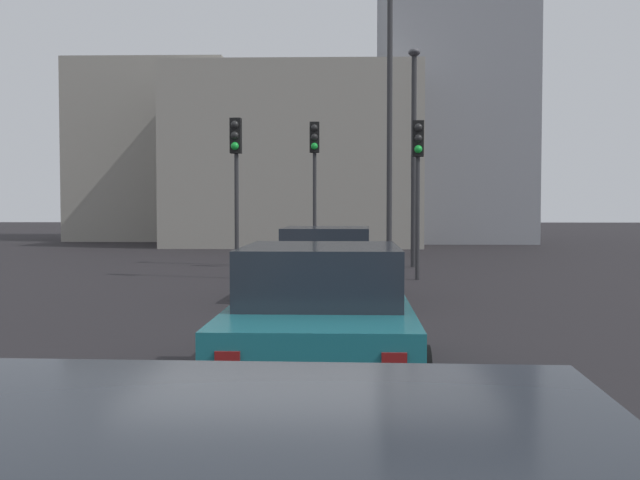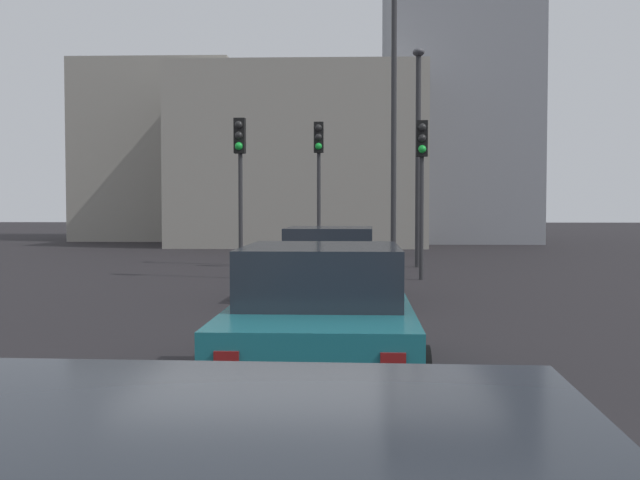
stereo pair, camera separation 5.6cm
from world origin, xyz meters
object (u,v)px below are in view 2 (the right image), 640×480
at_px(car_teal_second, 323,315).
at_px(traffic_light_far_left, 319,164).
at_px(street_lamp_kerbside, 394,89).
at_px(traffic_light_near_right, 422,165).
at_px(car_grey_lead, 330,264).
at_px(traffic_light_near_left, 420,183).
at_px(traffic_light_far_right, 240,163).
at_px(street_lamp_far, 418,137).

distance_m(car_teal_second, traffic_light_far_left, 15.10).
bearing_deg(street_lamp_kerbside, traffic_light_near_right, -171.22).
bearing_deg(car_grey_lead, street_lamp_kerbside, -10.60).
relative_size(traffic_light_near_left, traffic_light_far_right, 0.91).
bearing_deg(traffic_light_far_left, traffic_light_far_right, -30.30).
height_order(traffic_light_far_left, traffic_light_far_right, traffic_light_far_left).
height_order(car_grey_lead, traffic_light_near_left, traffic_light_near_left).
xyz_separation_m(car_teal_second, street_lamp_kerbside, (14.83, -1.61, 4.55)).
height_order(traffic_light_near_right, street_lamp_far, street_lamp_far).
distance_m(traffic_light_far_right, street_lamp_far, 6.35).
bearing_deg(street_lamp_kerbside, car_teal_second, 173.79).
height_order(traffic_light_near_left, street_lamp_far, street_lamp_far).
bearing_deg(traffic_light_near_left, street_lamp_far, -7.02).
relative_size(traffic_light_near_right, street_lamp_far, 0.61).
bearing_deg(traffic_light_far_left, traffic_light_near_left, 150.05).
distance_m(car_teal_second, street_lamp_far, 16.19).
distance_m(car_teal_second, traffic_light_far_right, 12.22).
xyz_separation_m(car_teal_second, traffic_light_near_left, (20.75, -2.91, 1.99)).
height_order(traffic_light_near_left, traffic_light_near_right, traffic_light_near_right).
bearing_deg(traffic_light_near_left, traffic_light_far_right, -32.23).
bearing_deg(traffic_light_near_right, street_lamp_far, 178.58).
xyz_separation_m(car_grey_lead, street_lamp_kerbside, (7.55, -1.69, 4.56)).
bearing_deg(car_teal_second, traffic_light_far_left, 3.11).
bearing_deg(car_teal_second, traffic_light_far_right, 12.83).
bearing_deg(street_lamp_far, traffic_light_near_right, 176.26).
xyz_separation_m(traffic_light_near_left, street_lamp_far, (-5.07, 0.51, 1.24)).
bearing_deg(car_grey_lead, traffic_light_far_left, 5.84).
relative_size(car_teal_second, street_lamp_far, 0.72).
bearing_deg(traffic_light_far_left, street_lamp_far, 105.62).
bearing_deg(traffic_light_far_left, car_teal_second, 3.15).
relative_size(traffic_light_near_left, traffic_light_far_left, 0.87).
distance_m(traffic_light_far_left, street_lamp_kerbside, 3.09).
height_order(car_grey_lead, traffic_light_far_left, traffic_light_far_left).
bearing_deg(traffic_light_near_right, car_teal_second, -8.16).
relative_size(car_grey_lead, traffic_light_near_left, 1.19).
distance_m(car_teal_second, traffic_light_near_right, 11.89).
bearing_deg(car_grey_lead, traffic_light_far_right, 30.39).
bearing_deg(traffic_light_far_right, traffic_light_near_right, 92.29).
bearing_deg(traffic_light_far_right, traffic_light_near_left, 154.41).
height_order(street_lamp_kerbside, street_lamp_far, street_lamp_kerbside).
distance_m(traffic_light_near_right, street_lamp_kerbside, 4.13).
distance_m(car_grey_lead, traffic_light_near_left, 13.94).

